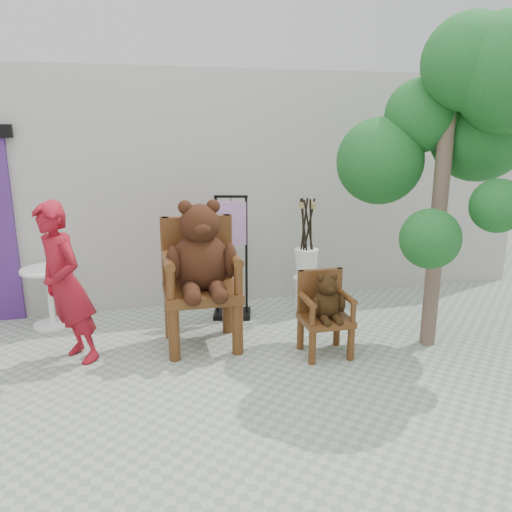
# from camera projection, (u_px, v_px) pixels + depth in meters

# --- Properties ---
(ground_plane) EXTENTS (60.00, 60.00, 0.00)m
(ground_plane) POSITION_uv_depth(u_px,v_px,m) (264.00, 400.00, 4.30)
(ground_plane) COLOR gray
(ground_plane) RESTS_ON ground
(back_wall) EXTENTS (9.00, 1.00, 3.00)m
(back_wall) POSITION_uv_depth(u_px,v_px,m) (209.00, 187.00, 6.86)
(back_wall) COLOR #ABA7A0
(back_wall) RESTS_ON ground
(chair_big) EXTENTS (0.78, 0.83, 1.58)m
(chair_big) POSITION_uv_depth(u_px,v_px,m) (201.00, 264.00, 5.21)
(chair_big) COLOR #44250E
(chair_big) RESTS_ON ground
(chair_small) EXTENTS (0.49, 0.47, 0.86)m
(chair_small) POSITION_uv_depth(u_px,v_px,m) (325.00, 306.00, 5.09)
(chair_small) COLOR #44250E
(chair_small) RESTS_ON ground
(person) EXTENTS (0.67, 0.71, 1.63)m
(person) POSITION_uv_depth(u_px,v_px,m) (66.00, 285.00, 4.81)
(person) COLOR maroon
(person) RESTS_ON ground
(cafe_table) EXTENTS (0.60, 0.60, 0.70)m
(cafe_table) POSITION_uv_depth(u_px,v_px,m) (49.00, 290.00, 5.84)
(cafe_table) COLOR white
(cafe_table) RESTS_ON ground
(display_stand) EXTENTS (0.52, 0.45, 1.51)m
(display_stand) POSITION_uv_depth(u_px,v_px,m) (232.00, 271.00, 6.10)
(display_stand) COLOR black
(display_stand) RESTS_ON ground
(stool_bucket) EXTENTS (0.32, 0.32, 1.45)m
(stool_bucket) POSITION_uv_depth(u_px,v_px,m) (306.00, 263.00, 6.27)
(stool_bucket) COLOR white
(stool_bucket) RESTS_ON ground
(tree) EXTENTS (1.98, 1.75, 3.32)m
(tree) POSITION_uv_depth(u_px,v_px,m) (465.00, 118.00, 4.90)
(tree) COLOR #4F3C2F
(tree) RESTS_ON ground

